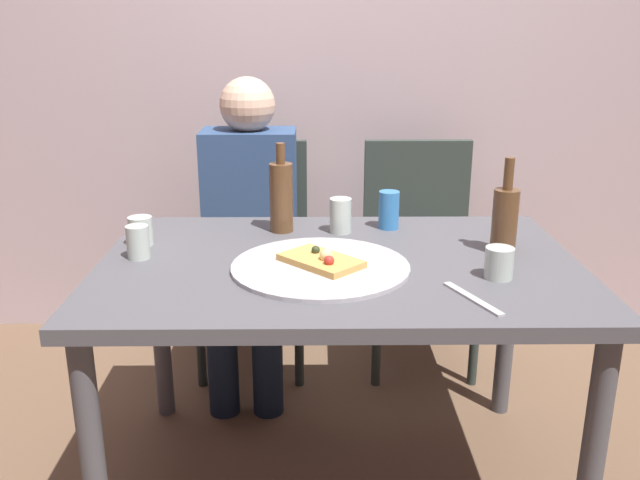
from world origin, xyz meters
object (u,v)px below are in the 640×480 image
pizza_tray (320,267)px  pizza_slice_last (321,260)px  guest_in_sweater (249,220)px  wine_bottle (281,196)px  wine_glass (499,263)px  short_glass (138,242)px  tumbler_far (341,215)px  chair_right (419,239)px  chair_left (253,240)px  tumbler_near (141,231)px  table_knife (473,298)px  soda_can (389,210)px  dining_table (339,288)px  beer_bottle (505,218)px

pizza_tray → pizza_slice_last: bearing=60.5°
guest_in_sweater → wine_bottle: bearing=109.6°
wine_glass → short_glass: size_ratio=0.87×
wine_bottle → tumbler_far: bearing=-5.0°
short_glass → chair_right: bearing=41.4°
wine_glass → chair_left: (-0.73, 0.98, -0.25)m
tumbler_near → table_knife: bearing=-25.5°
wine_glass → guest_in_sweater: bearing=131.3°
table_knife → soda_can: bearing=169.6°
pizza_slice_last → dining_table: bearing=50.9°
wine_bottle → chair_left: wine_bottle is taller
pizza_tray → wine_bottle: 0.39m
beer_bottle → chair_left: beer_bottle is taller
pizza_slice_last → pizza_tray: bearing=-119.5°
table_knife → wine_bottle: bearing=-163.1°
tumbler_far → chair_right: bearing=59.0°
beer_bottle → guest_in_sweater: 1.03m
pizza_slice_last → tumbler_near: size_ratio=2.86×
pizza_slice_last → soda_can: size_ratio=2.03×
wine_bottle → table_knife: 0.75m
chair_left → wine_bottle: bearing=104.5°
pizza_tray → tumbler_far: (0.07, 0.33, 0.05)m
beer_bottle → soda_can: bearing=141.3°
tumbler_near → chair_left: 0.79m
dining_table → beer_bottle: bearing=7.9°
short_glass → soda_can: bearing=21.1°
pizza_tray → short_glass: bearing=169.7°
pizza_slice_last → chair_right: chair_right is taller
pizza_slice_last → table_knife: pizza_slice_last is taller
wine_glass → soda_can: (-0.24, 0.45, 0.02)m
beer_bottle → wine_glass: 0.22m
beer_bottle → tumbler_far: (-0.46, 0.20, -0.05)m
soda_can → chair_left: 0.77m
pizza_slice_last → chair_right: bearing=65.6°
pizza_tray → tumbler_near: bearing=158.3°
pizza_slice_last → chair_right: size_ratio=0.28×
short_glass → tumbler_near: bearing=100.1°
beer_bottle → table_knife: (-0.16, -0.35, -0.10)m
wine_glass → chair_right: bearing=92.9°
tumbler_near → pizza_tray: bearing=-21.7°
soda_can → table_knife: 0.61m
beer_bottle → tumbler_near: beer_bottle is taller
chair_right → guest_in_sweater: bearing=12.6°
short_glass → chair_left: size_ratio=0.11×
tumbler_near → soda_can: bearing=12.2°
short_glass → soda_can: size_ratio=0.78×
pizza_tray → dining_table: bearing=51.5°
dining_table → wine_bottle: wine_bottle is taller
dining_table → soda_can: 0.38m
tumbler_far → wine_bottle: bearing=175.0°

